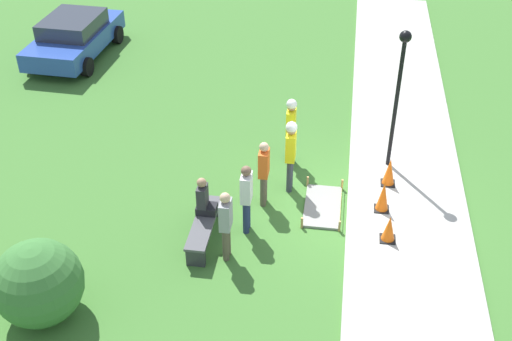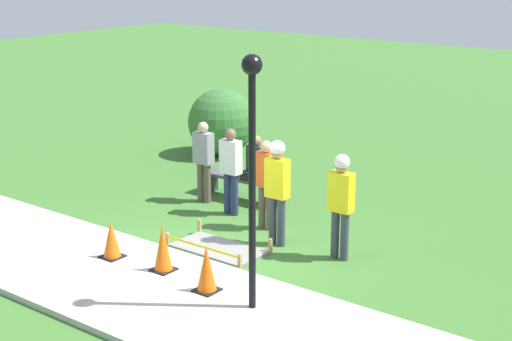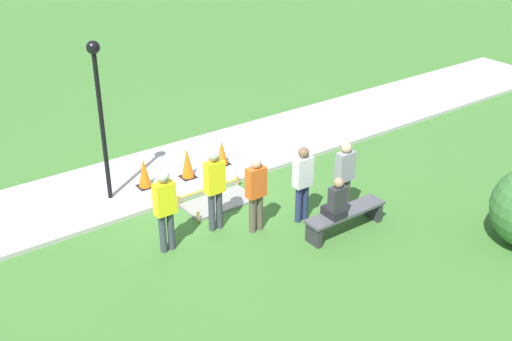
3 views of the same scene
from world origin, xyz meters
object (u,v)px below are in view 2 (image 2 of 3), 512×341
traffic_cone_near_patch (112,240)px  park_bench (241,183)px  person_seated_on_bench (255,162)px  worker_supervisor (277,183)px  traffic_cone_far_patch (163,248)px  bystander_in_white_shirt (204,157)px  bystander_in_gray_shirt (231,166)px  traffic_cone_sidewalk_edge (207,269)px  lamppost_near (252,144)px  worker_assistant (341,197)px  bystander_in_orange_shirt (266,180)px

traffic_cone_near_patch → park_bench: (-0.44, 3.94, -0.06)m
person_seated_on_bench → worker_supervisor: worker_supervisor is taller
traffic_cone_far_patch → traffic_cone_near_patch: bearing=-173.6°
person_seated_on_bench → bystander_in_white_shirt: 1.04m
park_bench → worker_supervisor: bearing=-38.0°
traffic_cone_near_patch → bystander_in_gray_shirt: size_ratio=0.36×
traffic_cone_sidewalk_edge → bystander_in_white_shirt: 4.57m
traffic_cone_near_patch → lamppost_near: size_ratio=0.17×
park_bench → person_seated_on_bench: bearing=8.7°
traffic_cone_near_patch → worker_assistant: size_ratio=0.34×
park_bench → lamppost_near: lamppost_near is taller
park_bench → traffic_cone_near_patch: bearing=-83.6°
traffic_cone_far_patch → person_seated_on_bench: bearing=106.6°
bystander_in_white_shirt → lamppost_near: (3.87, -3.42, 1.53)m
bystander_in_orange_shirt → bystander_in_gray_shirt: bystander_in_gray_shirt is taller
park_bench → bystander_in_white_shirt: (-0.49, -0.59, 0.59)m
worker_supervisor → lamppost_near: lamppost_near is taller
park_bench → bystander_in_gray_shirt: 1.15m
lamppost_near → traffic_cone_sidewalk_edge: bearing=178.9°
worker_supervisor → bystander_in_gray_shirt: worker_supervisor is taller
traffic_cone_near_patch → person_seated_on_bench: person_seated_on_bench is taller
park_bench → bystander_in_gray_shirt: bearing=-62.8°
lamppost_near → traffic_cone_far_patch: bearing=174.6°
worker_supervisor → bystander_in_gray_shirt: bearing=154.8°
traffic_cone_sidewalk_edge → park_bench: traffic_cone_sidewalk_edge is taller
traffic_cone_near_patch → lamppost_near: bearing=-1.3°
bystander_in_gray_shirt → traffic_cone_sidewalk_edge: bearing=-56.3°
traffic_cone_sidewalk_edge → bystander_in_white_shirt: size_ratio=0.43×
park_bench → worker_assistant: size_ratio=1.04×
traffic_cone_sidewalk_edge → bystander_in_gray_shirt: bystander_in_gray_shirt is taller
person_seated_on_bench → traffic_cone_far_patch: bearing=-73.4°
park_bench → bystander_in_orange_shirt: 1.92m
traffic_cone_near_patch → park_bench: size_ratio=0.33×
traffic_cone_far_patch → lamppost_near: size_ratio=0.21×
bystander_in_orange_shirt → bystander_in_white_shirt: (-1.95, 0.51, -0.00)m
park_bench → bystander_in_white_shirt: bystander_in_white_shirt is taller
traffic_cone_near_patch → worker_assistant: bearing=40.2°
traffic_cone_far_patch → bystander_in_orange_shirt: (-0.02, 2.73, 0.47)m
worker_supervisor → bystander_in_white_shirt: bearing=157.8°
bystander_in_gray_shirt → worker_assistant: bearing=-13.1°
person_seated_on_bench → bystander_in_gray_shirt: bearing=-82.8°
traffic_cone_far_patch → person_seated_on_bench: person_seated_on_bench is taller
traffic_cone_near_patch → person_seated_on_bench: size_ratio=0.69×
worker_supervisor → traffic_cone_sidewalk_edge: bearing=-79.7°
worker_assistant → lamppost_near: lamppost_near is taller
lamppost_near → worker_assistant: bearing=92.0°
bystander_in_white_shirt → lamppost_near: lamppost_near is taller
bystander_in_gray_shirt → lamppost_near: size_ratio=0.48×
person_seated_on_bench → worker_supervisor: bearing=-43.6°
worker_supervisor → bystander_in_gray_shirt: (-1.66, 0.78, -0.17)m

